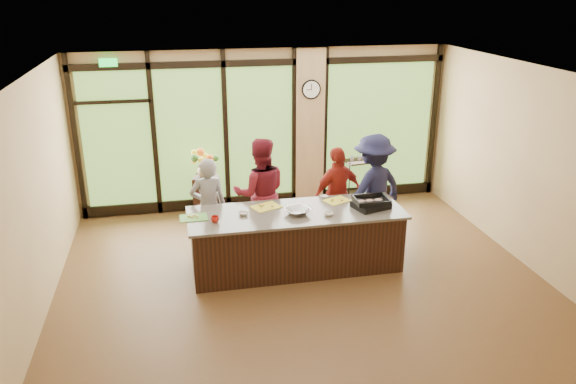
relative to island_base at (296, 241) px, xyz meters
name	(u,v)px	position (x,y,z in m)	size (l,w,h in m)	color
floor	(300,276)	(0.00, -0.30, -0.44)	(7.00, 7.00, 0.00)	brown
ceiling	(302,73)	(0.00, -0.30, 2.56)	(7.00, 7.00, 0.00)	silver
back_wall	(265,130)	(0.00, 2.70, 1.06)	(7.00, 7.00, 0.00)	tan
left_wall	(34,200)	(-3.50, -0.30, 1.06)	(6.00, 6.00, 0.00)	tan
right_wall	(526,166)	(3.50, -0.30, 1.06)	(6.00, 6.00, 0.00)	tan
window_wall	(274,135)	(0.16, 2.65, 0.95)	(6.90, 0.12, 3.00)	tan
island_base	(296,241)	(0.00, 0.00, 0.00)	(3.10, 1.00, 0.88)	black
countertop	(296,213)	(0.00, 0.00, 0.46)	(3.20, 1.10, 0.04)	#6C6459
wall_clock	(311,89)	(0.85, 2.57, 1.81)	(0.36, 0.04, 0.36)	black
cook_left	(208,206)	(-1.24, 0.79, 0.35)	(0.58, 0.38, 1.59)	gray
cook_midleft	(260,193)	(-0.40, 0.87, 0.48)	(0.89, 0.70, 1.84)	maroon
cook_midright	(337,194)	(0.89, 0.84, 0.37)	(0.95, 0.40, 1.62)	maroon
cook_right	(373,189)	(1.45, 0.69, 0.48)	(1.19, 0.68, 1.84)	#191A38
roasting_pan	(371,205)	(1.14, -0.08, 0.52)	(0.50, 0.39, 0.09)	black
mixing_bowl	(298,211)	(0.00, -0.10, 0.52)	(0.36, 0.36, 0.09)	silver
cutting_board_left	(194,218)	(-1.50, 0.06, 0.49)	(0.39, 0.29, 0.01)	#549C39
cutting_board_center	(266,207)	(-0.41, 0.26, 0.49)	(0.41, 0.31, 0.01)	yellow
cutting_board_right	(337,201)	(0.72, 0.29, 0.49)	(0.37, 0.28, 0.01)	yellow
prep_bowl_near	(243,214)	(-0.78, 0.03, 0.50)	(0.14, 0.14, 0.04)	silver
prep_bowl_mid	(329,214)	(0.43, -0.24, 0.50)	(0.14, 0.14, 0.04)	silver
prep_bowl_far	(324,196)	(0.56, 0.48, 0.49)	(0.11, 0.11, 0.03)	silver
red_ramekin	(215,219)	(-1.21, -0.15, 0.53)	(0.12, 0.12, 0.09)	#B11B11
flower_stand	(206,197)	(-1.20, 2.24, -0.04)	(0.40, 0.40, 0.80)	black
flower_vase	(205,169)	(-1.20, 2.24, 0.50)	(0.27, 0.27, 0.28)	olive
bar_cart	(362,174)	(1.88, 2.45, 0.13)	(0.75, 0.50, 0.95)	black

